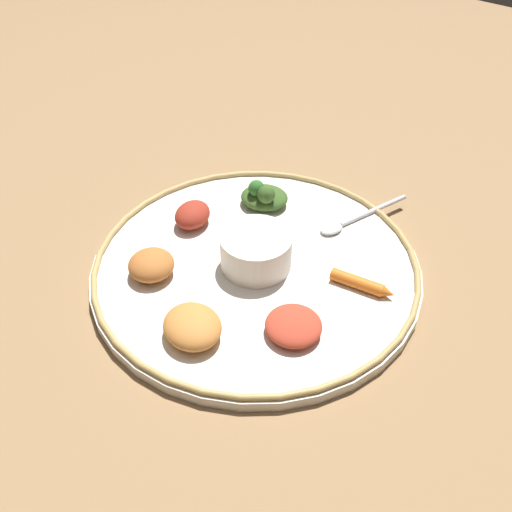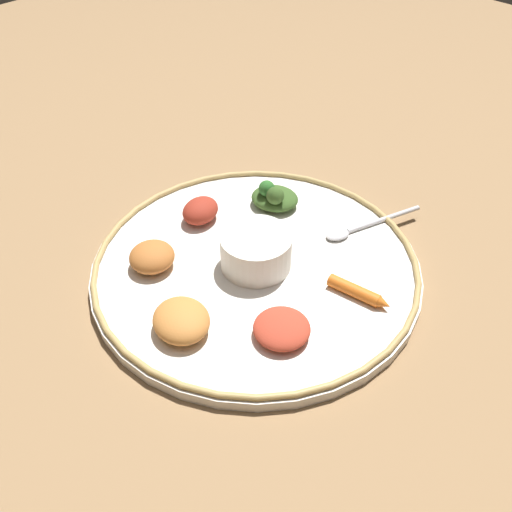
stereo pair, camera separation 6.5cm
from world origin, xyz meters
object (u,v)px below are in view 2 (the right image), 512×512
Objects in this scene: spoon at (359,227)px; greens_pile at (274,197)px; carrot_near_spoon at (358,292)px; center_bowl at (256,250)px.

greens_pile reaches higher than spoon.
carrot_near_spoon reaches higher than spoon.
spoon is 0.13m from greens_pile.
greens_pile is at bearing 72.87° from carrot_near_spoon.
center_bowl reaches higher than greens_pile.
greens_pile reaches higher than carrot_near_spoon.
greens_pile is 0.21m from carrot_near_spoon.
spoon is (0.15, -0.05, -0.02)m from center_bowl.
spoon is at bearing -18.60° from center_bowl.
carrot_near_spoon is (-0.11, -0.08, 0.00)m from spoon.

